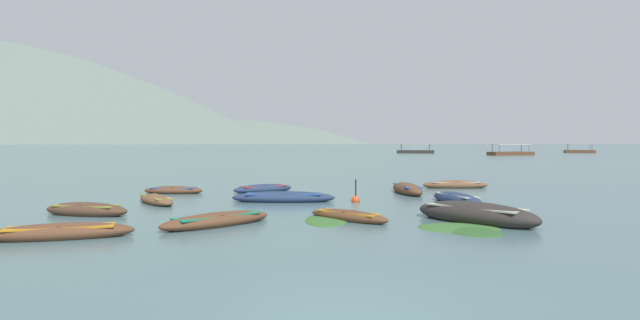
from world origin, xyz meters
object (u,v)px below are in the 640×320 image
object	(u,v)px
rowboat_4	(263,189)
mooring_buoy	(356,200)
rowboat_1	(86,210)
rowboat_6	(457,199)
rowboat_13	(455,185)
rowboat_0	(283,198)
rowboat_12	(348,216)
rowboat_2	(407,189)
rowboat_7	(174,190)
ferry_0	(580,151)
rowboat_3	(476,214)
ferry_2	(511,153)
rowboat_9	(156,200)
ferry_1	(415,151)
rowboat_5	(217,220)
rowboat_8	(61,232)

from	to	relation	value
rowboat_4	mooring_buoy	bearing A→B (deg)	-50.21
rowboat_1	rowboat_6	world-z (taller)	rowboat_6
rowboat_6	rowboat_13	world-z (taller)	rowboat_6
rowboat_1	rowboat_6	xyz separation A→B (m)	(14.69, 2.36, 0.00)
mooring_buoy	rowboat_0	bearing A→B (deg)	172.27
rowboat_4	rowboat_12	bearing A→B (deg)	-73.01
rowboat_0	rowboat_2	size ratio (longest dim) A/B	1.14
rowboat_7	mooring_buoy	bearing A→B (deg)	-27.80
rowboat_12	ferry_0	xyz separation A→B (m)	(77.03, 108.70, 0.31)
rowboat_13	ferry_0	size ratio (longest dim) A/B	0.50
rowboat_2	rowboat_12	xyz separation A→B (m)	(-4.37, -8.83, -0.07)
rowboat_3	rowboat_0	bearing A→B (deg)	134.35
rowboat_13	ferry_2	bearing A→B (deg)	62.18
rowboat_13	ferry_0	bearing A→B (deg)	54.59
rowboat_4	ferry_2	xyz separation A→B (m)	(50.33, 75.75, 0.28)
rowboat_2	rowboat_9	xyz separation A→B (m)	(-12.01, -3.33, -0.06)
mooring_buoy	rowboat_9	bearing A→B (deg)	177.82
rowboat_4	rowboat_12	world-z (taller)	rowboat_4
rowboat_7	rowboat_9	xyz separation A→B (m)	(0.11, -4.32, -0.00)
rowboat_0	rowboat_9	distance (m)	5.53
ferry_0	mooring_buoy	xyz separation A→B (m)	(-75.96, -103.54, -0.34)
rowboat_3	ferry_1	size ratio (longest dim) A/B	0.44
rowboat_4	rowboat_13	world-z (taller)	rowboat_13
rowboat_6	ferry_2	distance (m)	91.65
rowboat_7	rowboat_4	bearing A→B (deg)	4.70
rowboat_1	rowboat_3	size ratio (longest dim) A/B	0.79
rowboat_0	rowboat_9	world-z (taller)	rowboat_0
rowboat_1	rowboat_6	size ratio (longest dim) A/B	0.96
rowboat_12	ferry_1	bearing A→B (deg)	73.11
rowboat_2	rowboat_4	bearing A→B (deg)	169.63
rowboat_7	mooring_buoy	distance (m)	9.97
rowboat_4	mooring_buoy	world-z (taller)	mooring_buoy
rowboat_6	ferry_1	distance (m)	108.18
rowboat_5	rowboat_6	bearing A→B (deg)	27.75
rowboat_0	rowboat_1	bearing A→B (deg)	-153.68
rowboat_7	rowboat_13	xyz separation A→B (m)	(15.69, 1.71, 0.03)
rowboat_9	ferry_0	size ratio (longest dim) A/B	0.45
rowboat_13	ferry_2	distance (m)	84.16
ferry_0	rowboat_3	bearing A→B (deg)	-123.66
rowboat_8	ferry_2	world-z (taller)	ferry_2
rowboat_5	rowboat_4	bearing A→B (deg)	83.76
ferry_1	rowboat_2	bearing A→B (deg)	-106.00
rowboat_13	rowboat_8	bearing A→B (deg)	-139.20
ferry_0	rowboat_5	bearing A→B (deg)	-126.63
rowboat_2	ferry_1	xyz separation A→B (m)	(28.73, 100.15, 0.24)
rowboat_4	ferry_1	size ratio (longest dim) A/B	0.35
rowboat_7	ferry_2	xyz separation A→B (m)	(54.97, 76.14, 0.30)
rowboat_1	rowboat_7	size ratio (longest dim) A/B	1.08
ferry_2	mooring_buoy	xyz separation A→B (m)	(-46.14, -80.79, -0.34)
rowboat_3	ferry_1	world-z (taller)	ferry_1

